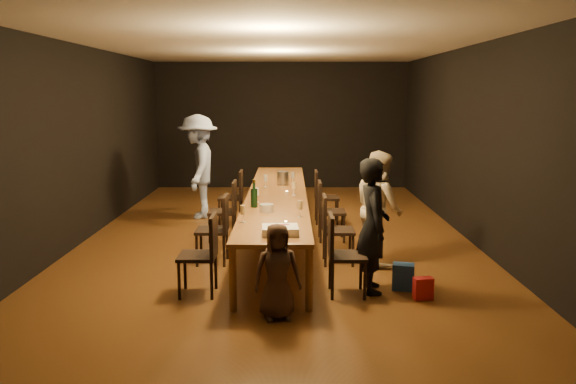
{
  "coord_description": "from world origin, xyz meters",
  "views": [
    {
      "loc": [
        0.2,
        -8.52,
        2.27
      ],
      "look_at": [
        0.17,
        -1.33,
        1.0
      ],
      "focal_mm": 35.0,
      "sensor_mm": 36.0,
      "label": 1
    }
  ],
  "objects_px": {
    "chair_left_0": "(197,255)",
    "table": "(277,196)",
    "woman_birthday": "(373,226)",
    "plate_stack": "(266,208)",
    "ice_bucket": "(283,178)",
    "chair_left_1": "(212,229)",
    "chair_right_1": "(338,230)",
    "chair_left_3": "(230,197)",
    "man_blue": "(198,167)",
    "child": "(277,271)",
    "champagne_bottle": "(254,193)",
    "chair_left_2": "(222,211)",
    "woman_tan": "(379,207)",
    "chair_right_0": "(347,255)",
    "birthday_cake": "(280,230)",
    "chair_right_3": "(327,197)",
    "chair_right_2": "(332,211)"
  },
  "relations": [
    {
      "from": "chair_left_0",
      "to": "champagne_bottle",
      "type": "xyz_separation_m",
      "value": [
        0.57,
        1.3,
        0.47
      ]
    },
    {
      "from": "chair_right_2",
      "to": "plate_stack",
      "type": "bearing_deg",
      "value": -34.24
    },
    {
      "from": "man_blue",
      "to": "ice_bucket",
      "type": "distance_m",
      "value": 1.75
    },
    {
      "from": "table",
      "to": "plate_stack",
      "type": "relative_size",
      "value": 32.96
    },
    {
      "from": "man_blue",
      "to": "champagne_bottle",
      "type": "bearing_deg",
      "value": 18.44
    },
    {
      "from": "plate_stack",
      "to": "ice_bucket",
      "type": "distance_m",
      "value": 2.25
    },
    {
      "from": "chair_left_3",
      "to": "man_blue",
      "type": "distance_m",
      "value": 0.9
    },
    {
      "from": "chair_left_2",
      "to": "plate_stack",
      "type": "distance_m",
      "value": 1.62
    },
    {
      "from": "table",
      "to": "chair_right_3",
      "type": "distance_m",
      "value": 1.49
    },
    {
      "from": "chair_right_3",
      "to": "chair_right_1",
      "type": "bearing_deg",
      "value": -0.0
    },
    {
      "from": "chair_left_2",
      "to": "table",
      "type": "bearing_deg",
      "value": -90.0
    },
    {
      "from": "chair_right_3",
      "to": "man_blue",
      "type": "bearing_deg",
      "value": -100.87
    },
    {
      "from": "chair_right_1",
      "to": "chair_left_3",
      "type": "relative_size",
      "value": 1.0
    },
    {
      "from": "child",
      "to": "plate_stack",
      "type": "bearing_deg",
      "value": 84.59
    },
    {
      "from": "chair_left_3",
      "to": "man_blue",
      "type": "relative_size",
      "value": 0.49
    },
    {
      "from": "table",
      "to": "chair_right_0",
      "type": "distance_m",
      "value": 2.56
    },
    {
      "from": "woman_birthday",
      "to": "chair_right_1",
      "type": "bearing_deg",
      "value": 14.06
    },
    {
      "from": "chair_right_0",
      "to": "chair_right_1",
      "type": "height_order",
      "value": "same"
    },
    {
      "from": "chair_left_0",
      "to": "chair_left_1",
      "type": "distance_m",
      "value": 1.2
    },
    {
      "from": "chair_right_1",
      "to": "champagne_bottle",
      "type": "distance_m",
      "value": 1.23
    },
    {
      "from": "birthday_cake",
      "to": "chair_left_1",
      "type": "bearing_deg",
      "value": 121.34
    },
    {
      "from": "woman_tan",
      "to": "ice_bucket",
      "type": "relative_size",
      "value": 7.02
    },
    {
      "from": "chair_left_0",
      "to": "woman_birthday",
      "type": "xyz_separation_m",
      "value": [
        2.0,
        0.12,
        0.31
      ]
    },
    {
      "from": "woman_birthday",
      "to": "chair_left_3",
      "type": "bearing_deg",
      "value": 28.42
    },
    {
      "from": "chair_left_3",
      "to": "birthday_cake",
      "type": "relative_size",
      "value": 2.28
    },
    {
      "from": "chair_left_0",
      "to": "table",
      "type": "bearing_deg",
      "value": -19.5
    },
    {
      "from": "chair_left_2",
      "to": "birthday_cake",
      "type": "height_order",
      "value": "chair_left_2"
    },
    {
      "from": "chair_right_0",
      "to": "chair_right_3",
      "type": "relative_size",
      "value": 1.0
    },
    {
      "from": "chair_left_2",
      "to": "ice_bucket",
      "type": "relative_size",
      "value": 4.28
    },
    {
      "from": "chair_right_1",
      "to": "chair_left_1",
      "type": "bearing_deg",
      "value": -90.0
    },
    {
      "from": "ice_bucket",
      "to": "chair_left_1",
      "type": "bearing_deg",
      "value": -114.54
    },
    {
      "from": "chair_left_2",
      "to": "woman_tan",
      "type": "xyz_separation_m",
      "value": [
        2.24,
        -1.17,
        0.3
      ]
    },
    {
      "from": "chair_right_0",
      "to": "chair_left_0",
      "type": "xyz_separation_m",
      "value": [
        -1.7,
        0.0,
        0.0
      ]
    },
    {
      "from": "table",
      "to": "chair_right_0",
      "type": "relative_size",
      "value": 6.45
    },
    {
      "from": "chair_right_1",
      "to": "chair_right_0",
      "type": "bearing_deg",
      "value": -0.0
    },
    {
      "from": "woman_birthday",
      "to": "plate_stack",
      "type": "height_order",
      "value": "woman_birthday"
    },
    {
      "from": "chair_left_2",
      "to": "woman_tan",
      "type": "distance_m",
      "value": 2.55
    },
    {
      "from": "man_blue",
      "to": "plate_stack",
      "type": "distance_m",
      "value": 3.35
    },
    {
      "from": "child",
      "to": "champagne_bottle",
      "type": "xyz_separation_m",
      "value": [
        -0.35,
        1.98,
        0.45
      ]
    },
    {
      "from": "chair_left_1",
      "to": "plate_stack",
      "type": "distance_m",
      "value": 0.84
    },
    {
      "from": "chair_left_0",
      "to": "birthday_cake",
      "type": "xyz_separation_m",
      "value": [
        0.94,
        -0.17,
        0.33
      ]
    },
    {
      "from": "chair_right_1",
      "to": "chair_right_3",
      "type": "height_order",
      "value": "same"
    },
    {
      "from": "chair_left_3",
      "to": "child",
      "type": "height_order",
      "value": "child"
    },
    {
      "from": "chair_left_1",
      "to": "man_blue",
      "type": "bearing_deg",
      "value": 12.35
    },
    {
      "from": "chair_left_2",
      "to": "birthday_cake",
      "type": "relative_size",
      "value": 2.28
    },
    {
      "from": "chair_left_2",
      "to": "child",
      "type": "distance_m",
      "value": 3.22
    },
    {
      "from": "chair_right_2",
      "to": "plate_stack",
      "type": "xyz_separation_m",
      "value": [
        -0.95,
        -1.4,
        0.34
      ]
    },
    {
      "from": "chair_right_0",
      "to": "ice_bucket",
      "type": "bearing_deg",
      "value": -166.67
    },
    {
      "from": "woman_birthday",
      "to": "birthday_cake",
      "type": "distance_m",
      "value": 1.1
    },
    {
      "from": "birthday_cake",
      "to": "chair_left_0",
      "type": "bearing_deg",
      "value": 166.48
    }
  ]
}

